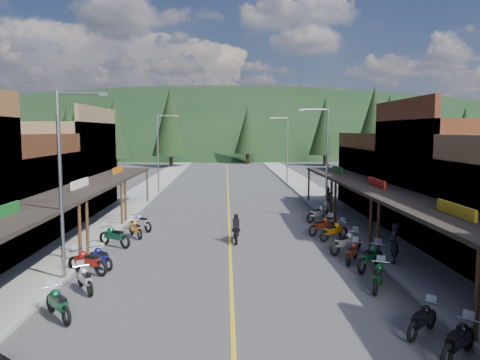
{
  "coord_description": "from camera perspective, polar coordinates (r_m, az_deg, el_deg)",
  "views": [
    {
      "loc": [
        -0.2,
        -25.53,
        6.36
      ],
      "look_at": [
        0.76,
        6.46,
        3.0
      ],
      "focal_mm": 35.0,
      "sensor_mm": 36.0,
      "label": 1
    }
  ],
  "objects": [
    {
      "name": "pine_9",
      "position": [
        74.57,
        17.31,
        5.74
      ],
      "size": [
        4.93,
        4.93,
        10.8
      ],
      "color": "black",
      "rests_on": "ground"
    },
    {
      "name": "bike_east_5",
      "position": [
        22.49,
        15.62,
        -8.91
      ],
      "size": [
        2.14,
        2.22,
        1.32
      ],
      "primitive_type": null,
      "rotation": [
        0.0,
        0.0,
        -0.75
      ],
      "color": "#0D4426",
      "rests_on": "ground"
    },
    {
      "name": "bike_east_4",
      "position": [
        19.9,
        16.51,
        -11.07
      ],
      "size": [
        1.55,
        2.23,
        1.22
      ],
      "primitive_type": null,
      "rotation": [
        0.0,
        0.0,
        -0.44
      ],
      "color": "#0B3B15",
      "rests_on": "ground"
    },
    {
      "name": "pine_11",
      "position": [
        66.67,
        16.03,
        6.48
      ],
      "size": [
        5.82,
        5.82,
        12.4
      ],
      "color": "black",
      "rests_on": "ground"
    },
    {
      "name": "bike_east_9",
      "position": [
        29.22,
        9.97,
        -5.38
      ],
      "size": [
        2.26,
        1.93,
        1.29
      ],
      "primitive_type": null,
      "rotation": [
        0.0,
        0.0,
        -0.94
      ],
      "color": "maroon",
      "rests_on": "ground"
    },
    {
      "name": "sidewalk_west",
      "position": [
        46.74,
        -12.18,
        -1.87
      ],
      "size": [
        3.4,
        94.0,
        0.15
      ],
      "primitive_type": "cube",
      "color": "gray",
      "rests_on": "ground"
    },
    {
      "name": "bike_west_7",
      "position": [
        26.81,
        -15.06,
        -6.51
      ],
      "size": [
        2.32,
        1.91,
        1.31
      ],
      "primitive_type": null,
      "rotation": [
        0.0,
        0.0,
        0.97
      ],
      "color": "#0C3D27",
      "rests_on": "ground"
    },
    {
      "name": "shop_east_2",
      "position": [
        30.75,
        25.35,
        0.11
      ],
      "size": [
        10.9,
        9.0,
        8.2
      ],
      "color": "#562B19",
      "rests_on": "ground"
    },
    {
      "name": "pine_2",
      "position": [
        84.12,
        -8.47,
        7.04
      ],
      "size": [
        6.72,
        6.72,
        14.0
      ],
      "color": "black",
      "rests_on": "ground"
    },
    {
      "name": "bike_east_2",
      "position": [
        15.03,
        25.09,
        -17.15
      ],
      "size": [
        2.02,
        1.93,
        1.2
      ],
      "primitive_type": null,
      "rotation": [
        0.0,
        0.0,
        -0.83
      ],
      "color": "black",
      "rests_on": "ground"
    },
    {
      "name": "bike_west_6",
      "position": [
        22.97,
        -16.64,
        -8.89
      ],
      "size": [
        1.84,
        1.87,
        1.12
      ],
      "primitive_type": null,
      "rotation": [
        0.0,
        0.0,
        0.77
      ],
      "color": "navy",
      "rests_on": "ground"
    },
    {
      "name": "streetlight_2",
      "position": [
        34.34,
        10.32,
        2.73
      ],
      "size": [
        2.16,
        0.18,
        8.0
      ],
      "color": "gray",
      "rests_on": "ground"
    },
    {
      "name": "streetlight_0",
      "position": [
        20.75,
        -20.69,
        0.35
      ],
      "size": [
        2.16,
        0.18,
        8.0
      ],
      "color": "gray",
      "rests_on": "ground"
    },
    {
      "name": "pine_0",
      "position": [
        96.16,
        -26.29,
        5.45
      ],
      "size": [
        5.04,
        5.04,
        11.0
      ],
      "color": "black",
      "rests_on": "ground"
    },
    {
      "name": "rider_on_bike",
      "position": [
        27.08,
        -0.5,
        -6.13
      ],
      "size": [
        0.76,
        2.21,
        1.68
      ],
      "rotation": [
        0.0,
        0.0,
        0.01
      ],
      "color": "black",
      "rests_on": "ground"
    },
    {
      "name": "centerline",
      "position": [
        45.98,
        -1.45,
        -1.95
      ],
      "size": [
        0.15,
        90.0,
        0.01
      ],
      "primitive_type": "cube",
      "color": "gold",
      "rests_on": "ground"
    },
    {
      "name": "streetlight_1",
      "position": [
        48.05,
        -9.81,
        3.64
      ],
      "size": [
        2.16,
        0.18,
        8.0
      ],
      "color": "gray",
      "rests_on": "ground"
    },
    {
      "name": "bike_west_3",
      "position": [
        17.47,
        -21.3,
        -13.71
      ],
      "size": [
        1.84,
        2.06,
        1.19
      ],
      "primitive_type": null,
      "rotation": [
        0.0,
        0.0,
        0.67
      ],
      "color": "#0D4122",
      "rests_on": "ground"
    },
    {
      "name": "bike_east_3",
      "position": [
        16.2,
        21.35,
        -15.43
      ],
      "size": [
        1.84,
        1.82,
        1.11
      ],
      "primitive_type": null,
      "rotation": [
        0.0,
        0.0,
        -0.8
      ],
      "color": "black",
      "rests_on": "ground"
    },
    {
      "name": "pine_4",
      "position": [
        87.45,
        10.36,
        6.48
      ],
      "size": [
        5.88,
        5.88,
        12.5
      ],
      "color": "black",
      "rests_on": "ground"
    },
    {
      "name": "ground",
      "position": [
        26.32,
        -1.24,
        -8.0
      ],
      "size": [
        220.0,
        220.0,
        0.0
      ],
      "primitive_type": "plane",
      "color": "#38383A",
      "rests_on": "ground"
    },
    {
      "name": "streetlight_3",
      "position": [
        56.03,
        5.63,
        4.02
      ],
      "size": [
        2.16,
        0.18,
        8.0
      ],
      "color": "gray",
      "rests_on": "ground"
    },
    {
      "name": "pine_6",
      "position": [
        100.75,
        25.7,
        5.48
      ],
      "size": [
        5.04,
        5.04,
        11.0
      ],
      "color": "black",
      "rests_on": "ground"
    },
    {
      "name": "pine_5",
      "position": [
        103.37,
        17.73,
        6.62
      ],
      "size": [
        6.72,
        6.72,
        14.0
      ],
      "color": "black",
      "rests_on": "ground"
    },
    {
      "name": "bike_west_5",
      "position": [
        22.18,
        -18.13,
        -9.3
      ],
      "size": [
        2.28,
        1.68,
        1.25
      ],
      "primitive_type": null,
      "rotation": [
        0.0,
        0.0,
        1.08
      ],
      "color": "maroon",
      "rests_on": "ground"
    },
    {
      "name": "bike_east_6",
      "position": [
        23.55,
        13.52,
        -8.45
      ],
      "size": [
        1.51,
        2.0,
        1.11
      ],
      "primitive_type": null,
      "rotation": [
        0.0,
        0.0,
        -0.51
      ],
      "color": "maroon",
      "rests_on": "ground"
    },
    {
      "name": "sidewalk_east",
      "position": [
        46.82,
        9.26,
        -1.8
      ],
      "size": [
        3.4,
        94.0,
        0.15
      ],
      "primitive_type": "cube",
      "color": "gray",
      "rests_on": "ground"
    },
    {
      "name": "bike_west_9",
      "position": [
        30.66,
        -11.97,
        -4.95
      ],
      "size": [
        2.0,
        2.02,
        1.22
      ],
      "primitive_type": null,
      "rotation": [
        0.0,
        0.0,
        0.77
      ],
      "color": "#A5A5AA",
      "rests_on": "ground"
    },
    {
      "name": "ridge_hill",
      "position": [
        160.66,
        -1.65,
        3.73
      ],
      "size": [
        310.0,
        140.0,
        60.0
      ],
      "primitive_type": "ellipsoid",
      "color": "black",
      "rests_on": "ground"
    },
    {
      "name": "bike_east_10",
      "position": [
        33.34,
        9.57,
        -3.93
      ],
      "size": [
        2.3,
        2.04,
        1.33
      ],
      "primitive_type": null,
      "rotation": [
        0.0,
        0.0,
        -0.9
      ],
      "color": "#A2A1A6",
      "rests_on": "ground"
    },
    {
      "name": "pine_3",
      "position": [
        91.63,
        0.92,
        6.07
      ],
      "size": [
        5.04,
        5.04,
        11.0
      ],
      "color": "black",
      "rests_on": "ground"
    },
    {
      "name": "bike_west_8",
      "position": [
        28.84,
        -12.6,
        -5.73
      ],
      "size": [
        1.58,
        2.09,
        1.15
      ],
      "primitive_type": null,
      "rotation": [
        0.0,
        0.0,
        0.52
      ],
      "color": "#C2680D",
      "rests_on": "ground"
    },
    {
      "name": "pine_1",
      "position": [
        98.46,
        -15.8,
        6.28
      ],
      "size": [
        5.88,
        5.88,
        12.5
      ],
      "color": "black",
      "rests_on": "ground"
    },
    {
      "name": "bike_west_4",
      "position": [
        19.91,
        -18.38,
        -11.28
      ],
      "size": [
        1.56,
        1.98,
        1.1
      ],
      "primitive_type": null,
      "rotation": [
        0.0,
        0.0,
        0.55
      ],
      "color": "#AAABB0",
      "rests_on": "ground"
    },
    {
      "name": "shop_west_3",
      "position": [
        39.36,
        -21.9,
        1.42
      ],
      "size": [
        10.9,
        10.2,
        8.2
      ],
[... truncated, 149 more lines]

